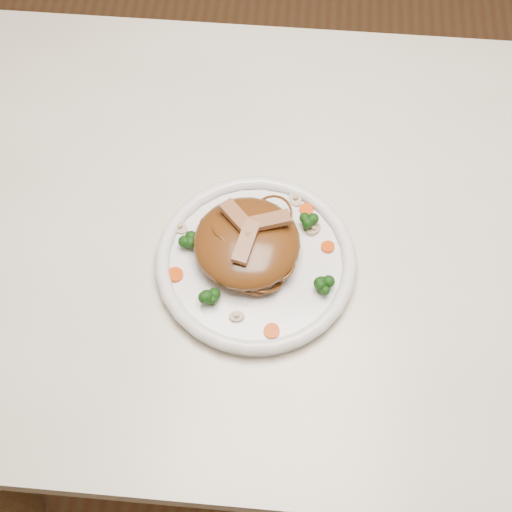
{
  "coord_description": "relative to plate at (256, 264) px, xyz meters",
  "views": [
    {
      "loc": [
        -0.02,
        -0.52,
        1.57
      ],
      "look_at": [
        -0.06,
        -0.08,
        0.78
      ],
      "focal_mm": 46.48,
      "sensor_mm": 36.0,
      "label": 1
    }
  ],
  "objects": [
    {
      "name": "chicken_b",
      "position": [
        -0.03,
        0.03,
        0.07
      ],
      "size": [
        0.06,
        0.06,
        0.01
      ],
      "primitive_type": "cube",
      "rotation": [
        0.0,
        0.0,
        2.32
      ],
      "color": "#AA7550",
      "rests_on": "noodle_mound"
    },
    {
      "name": "carrot_0",
      "position": [
        0.07,
        0.09,
        0.01
      ],
      "size": [
        0.03,
        0.03,
        0.0
      ],
      "primitive_type": "cylinder",
      "rotation": [
        0.0,
        0.0,
        0.37
      ],
      "color": "#E35308",
      "rests_on": "plate"
    },
    {
      "name": "broccoli_2",
      "position": [
        -0.06,
        -0.07,
        0.02
      ],
      "size": [
        0.03,
        0.03,
        0.03
      ],
      "primitive_type": null,
      "rotation": [
        0.0,
        0.0,
        0.32
      ],
      "color": "#14470E",
      "rests_on": "plate"
    },
    {
      "name": "broccoli_0",
      "position": [
        0.07,
        0.06,
        0.02
      ],
      "size": [
        0.03,
        0.03,
        0.03
      ],
      "primitive_type": null,
      "rotation": [
        0.0,
        0.0,
        0.27
      ],
      "color": "#14470E",
      "rests_on": "plate"
    },
    {
      "name": "chicken_c",
      "position": [
        -0.01,
        -0.0,
        0.07
      ],
      "size": [
        0.03,
        0.07,
        0.01
      ],
      "primitive_type": "cube",
      "rotation": [
        0.0,
        0.0,
        4.5
      ],
      "color": "#AA7550",
      "rests_on": "noodle_mound"
    },
    {
      "name": "mushroom_0",
      "position": [
        -0.02,
        -0.09,
        0.01
      ],
      "size": [
        0.02,
        0.02,
        0.01
      ],
      "primitive_type": "cylinder",
      "rotation": [
        0.0,
        0.0,
        0.14
      ],
      "color": "beige",
      "rests_on": "plate"
    },
    {
      "name": "noodle_mound",
      "position": [
        -0.01,
        0.01,
        0.03
      ],
      "size": [
        0.18,
        0.18,
        0.05
      ],
      "primitive_type": "ellipsoid",
      "rotation": [
        0.0,
        0.0,
        0.29
      ],
      "color": "#633312",
      "rests_on": "plate"
    },
    {
      "name": "carrot_1",
      "position": [
        -0.11,
        -0.03,
        0.01
      ],
      "size": [
        0.03,
        0.03,
        0.0
      ],
      "primitive_type": "cylinder",
      "rotation": [
        0.0,
        0.0,
        0.19
      ],
      "color": "#E35308",
      "rests_on": "plate"
    },
    {
      "name": "plate",
      "position": [
        0.0,
        0.0,
        0.0
      ],
      "size": [
        0.33,
        0.33,
        0.02
      ],
      "primitive_type": "cylinder",
      "rotation": [
        0.0,
        0.0,
        -0.23
      ],
      "color": "white",
      "rests_on": "table"
    },
    {
      "name": "broccoli_3",
      "position": [
        0.09,
        -0.04,
        0.02
      ],
      "size": [
        0.03,
        0.03,
        0.03
      ],
      "primitive_type": null,
      "rotation": [
        0.0,
        0.0,
        0.13
      ],
      "color": "#14470E",
      "rests_on": "plate"
    },
    {
      "name": "broccoli_1",
      "position": [
        -0.1,
        0.02,
        0.02
      ],
      "size": [
        0.03,
        0.03,
        0.03
      ],
      "primitive_type": null,
      "rotation": [
        0.0,
        0.0,
        0.27
      ],
      "color": "#14470E",
      "rests_on": "plate"
    },
    {
      "name": "table",
      "position": [
        0.06,
        0.08,
        -0.11
      ],
      "size": [
        1.2,
        0.8,
        0.75
      ],
      "color": "white",
      "rests_on": "ground"
    },
    {
      "name": "mushroom_2",
      "position": [
        -0.11,
        0.04,
        0.01
      ],
      "size": [
        0.03,
        0.03,
        0.01
      ],
      "primitive_type": "cylinder",
      "rotation": [
        0.0,
        0.0,
        -0.59
      ],
      "color": "beige",
      "rests_on": "plate"
    },
    {
      "name": "carrot_3",
      "position": [
        -0.04,
        0.09,
        0.01
      ],
      "size": [
        0.02,
        0.02,
        0.0
      ],
      "primitive_type": "cylinder",
      "rotation": [
        0.0,
        0.0,
        0.12
      ],
      "color": "#E35308",
      "rests_on": "plate"
    },
    {
      "name": "carrot_4",
      "position": [
        0.03,
        -0.1,
        0.01
      ],
      "size": [
        0.03,
        0.03,
        0.0
      ],
      "primitive_type": "cylinder",
      "rotation": [
        0.0,
        0.0,
        0.26
      ],
      "color": "#E35308",
      "rests_on": "plate"
    },
    {
      "name": "chicken_a",
      "position": [
        0.01,
        0.03,
        0.07
      ],
      "size": [
        0.07,
        0.04,
        0.01
      ],
      "primitive_type": "cube",
      "rotation": [
        0.0,
        0.0,
        0.32
      ],
      "color": "#AA7550",
      "rests_on": "noodle_mound"
    },
    {
      "name": "mushroom_3",
      "position": [
        0.05,
        0.11,
        0.01
      ],
      "size": [
        0.03,
        0.03,
        0.01
      ],
      "primitive_type": "cylinder",
      "rotation": [
        0.0,
        0.0,
        2.0
      ],
      "color": "beige",
      "rests_on": "plate"
    },
    {
      "name": "mushroom_1",
      "position": [
        0.08,
        0.06,
        0.01
      ],
      "size": [
        0.03,
        0.03,
        0.01
      ],
      "primitive_type": "cylinder",
      "rotation": [
        0.0,
        0.0,
        0.8
      ],
      "color": "beige",
      "rests_on": "plate"
    },
    {
      "name": "ground",
      "position": [
        0.06,
        0.08,
        -0.76
      ],
      "size": [
        4.0,
        4.0,
        0.0
      ],
      "primitive_type": "plane",
      "color": "brown",
      "rests_on": "ground"
    },
    {
      "name": "carrot_2",
      "position": [
        0.1,
        0.03,
        0.01
      ],
      "size": [
        0.03,
        0.03,
        0.0
      ],
      "primitive_type": "cylinder",
      "rotation": [
        0.0,
        0.0,
        0.41
      ],
      "color": "#E35308",
      "rests_on": "plate"
    }
  ]
}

